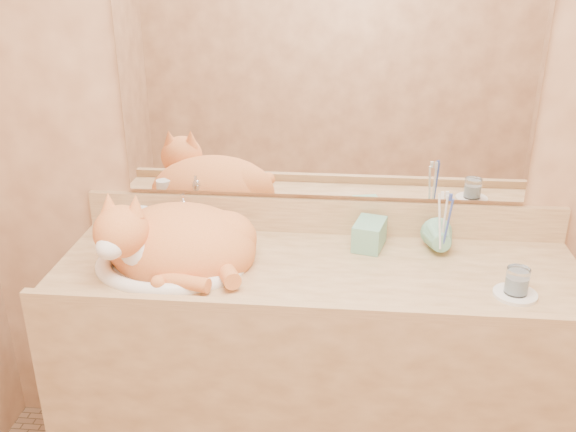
# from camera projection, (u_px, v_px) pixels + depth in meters

# --- Properties ---
(wall_back) EXTENTS (2.40, 0.02, 2.50)m
(wall_back) POSITION_uv_depth(u_px,v_px,m) (324.00, 116.00, 2.03)
(wall_back) COLOR #9A6746
(wall_back) RESTS_ON ground
(vanity_counter) EXTENTS (1.60, 0.55, 0.85)m
(vanity_counter) POSITION_uv_depth(u_px,v_px,m) (315.00, 383.00, 2.11)
(vanity_counter) COLOR olive
(vanity_counter) RESTS_ON floor
(mirror) EXTENTS (1.30, 0.02, 0.80)m
(mirror) POSITION_uv_depth(u_px,v_px,m) (325.00, 73.00, 1.97)
(mirror) COLOR white
(mirror) RESTS_ON wall_back
(sink_basin) EXTENTS (0.50, 0.44, 0.14)m
(sink_basin) POSITION_uv_depth(u_px,v_px,m) (170.00, 244.00, 1.93)
(sink_basin) COLOR white
(sink_basin) RESTS_ON vanity_counter
(faucet) EXTENTS (0.04, 0.11, 0.15)m
(faucet) POSITION_uv_depth(u_px,v_px,m) (184.00, 220.00, 2.09)
(faucet) COLOR silver
(faucet) RESTS_ON vanity_counter
(cat) EXTENTS (0.50, 0.42, 0.25)m
(cat) POSITION_uv_depth(u_px,v_px,m) (173.00, 240.00, 1.94)
(cat) COLOR orange
(cat) RESTS_ON sink_basin
(soap_dispenser) EXTENTS (0.11, 0.11, 0.20)m
(soap_dispenser) POSITION_uv_depth(u_px,v_px,m) (365.00, 227.00, 1.98)
(soap_dispenser) COLOR #6EB090
(soap_dispenser) RESTS_ON vanity_counter
(toothbrush_cup) EXTENTS (0.11, 0.11, 0.09)m
(toothbrush_cup) POSITION_uv_depth(u_px,v_px,m) (442.00, 245.00, 1.98)
(toothbrush_cup) COLOR #6EB090
(toothbrush_cup) RESTS_ON vanity_counter
(toothbrushes) EXTENTS (0.04, 0.04, 0.23)m
(toothbrushes) POSITION_uv_depth(u_px,v_px,m) (444.00, 220.00, 1.95)
(toothbrushes) COLOR silver
(toothbrushes) RESTS_ON toothbrush_cup
(saucer) EXTENTS (0.12, 0.12, 0.01)m
(saucer) POSITION_uv_depth(u_px,v_px,m) (515.00, 294.00, 1.79)
(saucer) COLOR white
(saucer) RESTS_ON vanity_counter
(water_glass) EXTENTS (0.06, 0.06, 0.08)m
(water_glass) POSITION_uv_depth(u_px,v_px,m) (517.00, 281.00, 1.77)
(water_glass) COLOR white
(water_glass) RESTS_ON saucer
(lotion_bottle) EXTENTS (0.05, 0.05, 0.12)m
(lotion_bottle) POSITION_uv_depth(u_px,v_px,m) (142.00, 226.00, 2.08)
(lotion_bottle) COLOR silver
(lotion_bottle) RESTS_ON vanity_counter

